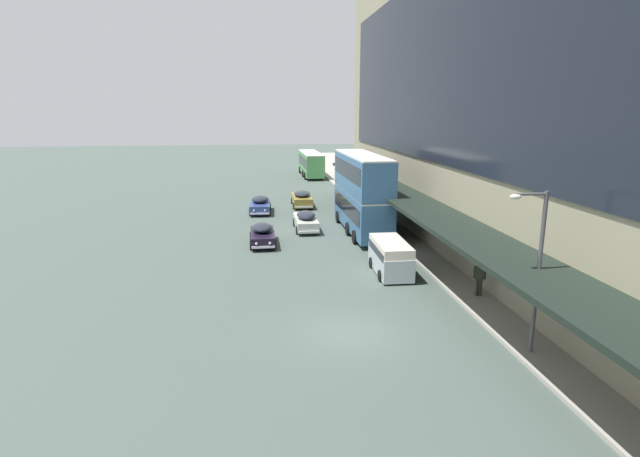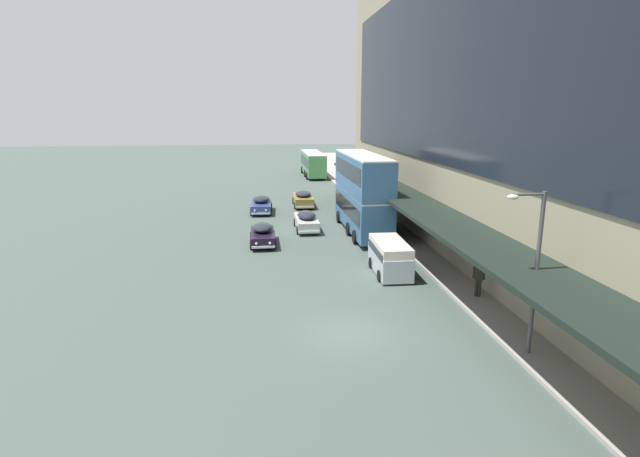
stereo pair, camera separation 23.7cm
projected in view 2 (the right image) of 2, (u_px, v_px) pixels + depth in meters
ground at (348, 333)px, 21.55m from camera, size 240.00×240.00×0.00m
sidewalk_kerb at (584, 318)px, 22.83m from camera, size 10.00×180.00×0.15m
building_facade at (617, 67)px, 20.27m from camera, size 9.20×80.00×22.22m
transit_bus_kerbside_front at (362, 191)px, 38.44m from camera, size 2.77×10.82×6.08m
transit_bus_kerbside_rear at (313, 163)px, 71.81m from camera, size 2.81×11.16×3.42m
sedan_oncoming_rear at (303, 199)px, 49.56m from camera, size 1.97×4.95×1.55m
sedan_trailing_mid at (261, 204)px, 46.56m from camera, size 2.08×4.65×1.54m
sedan_lead_mid at (306, 220)px, 39.83m from camera, size 1.80×4.79×1.54m
sedan_second_near at (263, 234)px, 35.54m from camera, size 1.82×4.30×1.49m
vw_van at (390, 255)px, 29.16m from camera, size 1.99×4.59×1.96m
pedestrian_at_kerb at (479, 277)px, 25.13m from camera, size 0.56×0.40×1.86m
street_lamp at (533, 261)px, 18.60m from camera, size 1.50×0.28×6.36m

